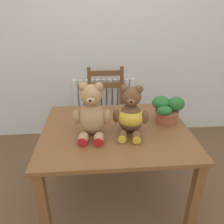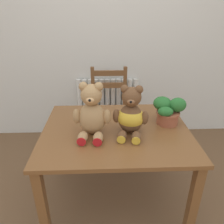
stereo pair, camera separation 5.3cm
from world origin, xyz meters
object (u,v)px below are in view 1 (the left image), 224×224
Objects in this scene: teddy_bear_left at (92,113)px; teddy_bear_right at (131,115)px; potted_plant at (167,109)px; wooden_chair_behind at (107,111)px.

teddy_bear_left reaches higher than teddy_bear_right.
potted_plant is at bearing -145.61° from teddy_bear_right.
teddy_bear_right is at bearing -156.06° from potted_plant.
teddy_bear_left is 0.61m from potted_plant.
wooden_chair_behind is 1.00m from teddy_bear_right.
teddy_bear_left is at bearing -166.29° from potted_plant.
wooden_chair_behind is 1.02m from teddy_bear_left.
wooden_chair_behind is 2.45× the size of teddy_bear_left.
wooden_chair_behind is 0.96m from potted_plant.
wooden_chair_behind is at bearing -94.07° from teddy_bear_left.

